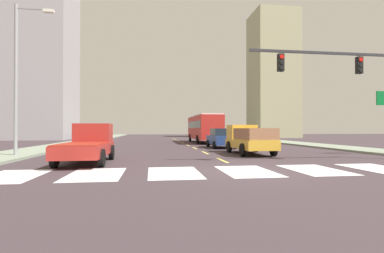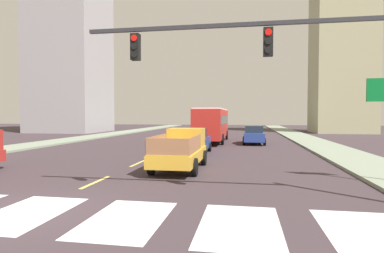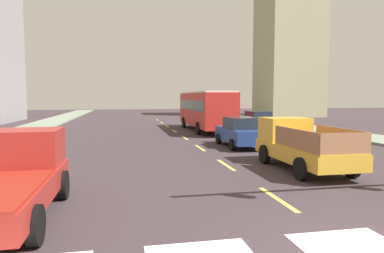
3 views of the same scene
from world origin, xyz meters
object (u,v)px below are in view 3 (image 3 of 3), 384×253
object	(u,v)px
pickup_stakebed	(299,145)
sedan_near_left	(257,122)
pickup_dark	(13,177)
sedan_far	(240,132)
city_bus	(205,108)

from	to	relation	value
pickup_stakebed	sedan_near_left	distance (m)	14.64
pickup_dark	sedan_near_left	distance (m)	22.40
sedan_far	city_bus	bearing A→B (deg)	91.60
pickup_dark	sedan_far	xyz separation A→B (m)	(9.23, 9.87, -0.06)
sedan_far	sedan_near_left	bearing A→B (deg)	64.80
pickup_dark	city_bus	xyz separation A→B (m)	(9.45, 19.57, 1.03)
city_bus	sedan_near_left	size ratio (longest dim) A/B	2.45
sedan_near_left	pickup_stakebed	bearing A→B (deg)	-106.64
pickup_dark	sedan_near_left	world-z (taller)	pickup_dark
city_bus	pickup_dark	bearing A→B (deg)	-114.42
sedan_far	pickup_stakebed	bearing A→B (deg)	-83.88
sedan_near_left	sedan_far	xyz separation A→B (m)	(-4.27, -8.00, 0.00)
pickup_stakebed	sedan_near_left	size ratio (longest dim) A/B	1.18
city_bus	pickup_stakebed	bearing A→B (deg)	-88.17
pickup_stakebed	pickup_dark	xyz separation A→B (m)	(-9.58, -3.77, -0.02)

